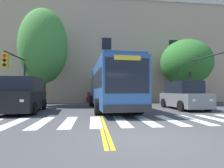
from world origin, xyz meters
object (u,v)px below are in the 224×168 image
Objects in this scene: traffic_light_far_corner at (17,70)px; street_tree_curbside_large at (186,63)px; city_bus at (110,85)px; car_grey_far_lane at (183,96)px; street_tree_curbside_small at (44,46)px; car_red_behind_bus at (96,94)px; traffic_light_near_corner at (206,70)px; car_black_near_lane at (24,96)px.

traffic_light_far_corner is 0.66× the size of street_tree_curbside_large.
car_grey_far_lane is at bearing -7.34° from city_bus.
traffic_light_far_corner is 0.49× the size of street_tree_curbside_small.
street_tree_curbside_large is at bearing -27.75° from car_red_behind_bus.
traffic_light_near_corner is 14.63m from street_tree_curbside_small.
car_grey_far_lane is at bearing 3.35° from car_black_near_lane.
car_grey_far_lane is at bearing -122.11° from street_tree_curbside_large.
traffic_light_near_corner is 0.67× the size of street_tree_curbside_large.
city_bus reaches higher than car_black_near_lane.
street_tree_curbside_large reaches higher than traffic_light_far_corner.
traffic_light_near_corner is 0.50× the size of street_tree_curbside_small.
street_tree_curbside_large reaches higher than traffic_light_near_corner.
car_grey_far_lane is 0.51× the size of street_tree_curbside_small.
street_tree_curbside_small is (-6.04, 3.30, 3.79)m from city_bus.
street_tree_curbside_large reaches higher than car_black_near_lane.
car_grey_far_lane is (5.70, -0.73, -0.84)m from city_bus.
city_bus reaches higher than car_red_behind_bus.
street_tree_curbside_small is (-13.94, 3.68, 2.50)m from traffic_light_near_corner.
traffic_light_near_corner reaches higher than city_bus.
street_tree_curbside_large reaches higher than car_grey_far_lane.
car_red_behind_bus is at bearing 96.11° from city_bus.
car_red_behind_bus is 1.12× the size of traffic_light_far_corner.
city_bus is at bearing -28.68° from street_tree_curbside_small.
traffic_light_far_corner is (-1.18, 1.64, 1.91)m from car_black_near_lane.
car_grey_far_lane is 6.18m from street_tree_curbside_large.
traffic_light_far_corner reaches higher than car_red_behind_bus.
car_black_near_lane is (-5.97, -1.42, -0.77)m from city_bus.
traffic_light_far_corner is (-7.15, 0.22, 1.14)m from city_bus.
city_bus is at bearing -1.78° from traffic_light_far_corner.
city_bus is 6.18m from car_black_near_lane.
traffic_light_far_corner is (-12.86, 0.96, 1.98)m from car_grey_far_lane.
city_bus is 2.31× the size of traffic_light_near_corner.
city_bus is 2.25× the size of car_grey_far_lane.
street_tree_curbside_small is (-11.74, 4.04, 4.64)m from car_grey_far_lane.
traffic_light_far_corner is at bearing 125.80° from car_black_near_lane.
car_black_near_lane is 1.05× the size of car_red_behind_bus.
car_grey_far_lane is at bearing -18.97° from street_tree_curbside_small.
city_bus is at bearing -83.89° from car_red_behind_bus.
street_tree_curbside_small reaches higher than car_red_behind_bus.
city_bus is 2.35× the size of traffic_light_far_corner.
traffic_light_near_corner is at bearing -45.44° from car_red_behind_bus.
traffic_light_near_corner reaches higher than car_black_near_lane.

